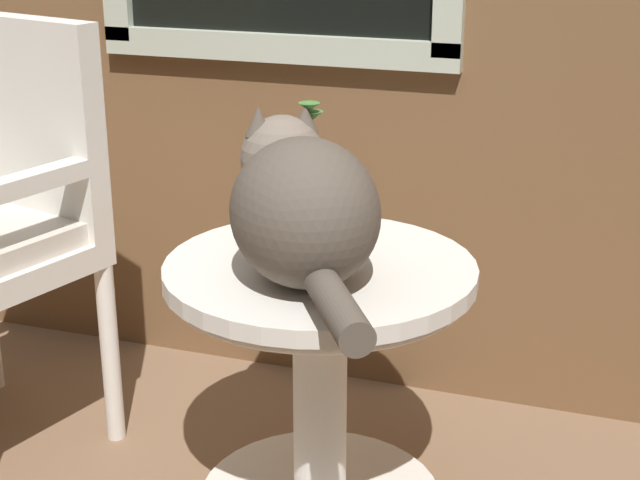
# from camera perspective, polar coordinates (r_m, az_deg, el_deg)

# --- Properties ---
(wicker_side_table) EXTENTS (0.63, 0.63, 0.57)m
(wicker_side_table) POSITION_cam_1_polar(r_m,az_deg,el_deg) (2.01, -0.00, -6.41)
(wicker_side_table) COLOR silver
(wicker_side_table) RESTS_ON ground_plane
(cat) EXTENTS (0.43, 0.61, 0.29)m
(cat) POSITION_cam_1_polar(r_m,az_deg,el_deg) (1.82, -1.08, 2.09)
(cat) COLOR brown
(cat) RESTS_ON wicker_side_table
(pewter_vase_with_ivy) EXTENTS (0.15, 0.15, 0.29)m
(pewter_vase_with_ivy) POSITION_cam_1_polar(r_m,az_deg,el_deg) (2.05, -1.20, 2.72)
(pewter_vase_with_ivy) COLOR #99999E
(pewter_vase_with_ivy) RESTS_ON wicker_side_table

